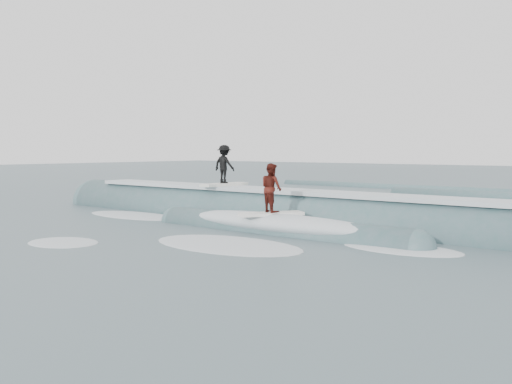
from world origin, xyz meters
The scene contains 6 objects.
ground centered at (0.00, 0.00, 0.00)m, with size 160.00×160.00×0.00m, color #3B5057.
breaking_wave centered at (0.25, 3.47, 0.04)m, with size 23.39×3.88×2.20m.
surfer_black centered at (-2.38, 3.77, 1.89)m, with size 0.95×2.04×1.55m.
surfer_red centered at (1.59, 1.57, 1.26)m, with size 1.54×1.98×1.61m.
whitewater centered at (-0.80, 0.02, 0.00)m, with size 14.37×7.42×0.10m.
far_swells centered at (0.62, 17.65, 0.00)m, with size 38.99×8.65×0.80m.
Camera 1 is at (12.27, -12.23, 2.56)m, focal length 40.00 mm.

